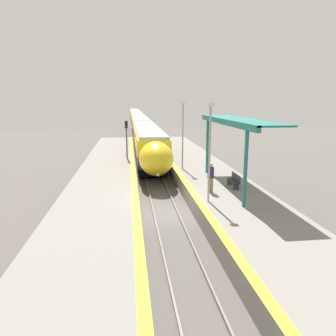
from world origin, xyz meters
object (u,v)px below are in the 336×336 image
object	(u,v)px
lamppost_near	(210,146)
lamppost_mid	(183,131)
platform_bench	(234,180)
train	(138,122)
railway_signal	(127,140)
person_waiting	(211,177)

from	to	relation	value
lamppost_near	lamppost_mid	size ratio (longest dim) A/B	1.00
platform_bench	lamppost_near	bearing A→B (deg)	-130.97
train	lamppost_mid	xyz separation A→B (m)	(2.31, -43.71, 2.07)
railway_signal	lamppost_near	distance (m)	15.35
train	person_waiting	size ratio (longest dim) A/B	51.77
person_waiting	railway_signal	distance (m)	13.75
train	lamppost_mid	distance (m)	43.82
platform_bench	person_waiting	size ratio (longest dim) A/B	0.94
railway_signal	lamppost_near	world-z (taller)	lamppost_near
person_waiting	lamppost_near	bearing A→B (deg)	-107.37
lamppost_near	lamppost_mid	distance (m)	9.03
person_waiting	lamppost_mid	xyz separation A→B (m)	(-0.59, 7.14, 2.19)
platform_bench	train	bearing A→B (deg)	95.39
train	person_waiting	world-z (taller)	train
lamppost_mid	person_waiting	bearing A→B (deg)	-85.29
train	railway_signal	size ratio (longest dim) A/B	20.00
lamppost_near	lamppost_mid	world-z (taller)	same
lamppost_mid	platform_bench	bearing A→B (deg)	-68.96
platform_bench	person_waiting	bearing A→B (deg)	-153.94
platform_bench	railway_signal	bearing A→B (deg)	120.64
person_waiting	lamppost_mid	bearing A→B (deg)	94.71
platform_bench	railway_signal	distance (m)	13.80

